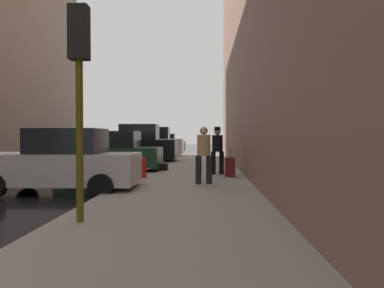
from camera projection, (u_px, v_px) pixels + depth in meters
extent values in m
cube|color=gray|center=(184.00, 190.00, 10.49)|extent=(4.00, 40.00, 0.15)
cube|color=#B7BABF|center=(61.00, 168.00, 10.31)|extent=(4.22, 1.89, 0.84)
cube|color=black|center=(68.00, 141.00, 10.29)|extent=(1.91, 1.59, 0.70)
cylinder|color=black|center=(27.00, 178.00, 11.27)|extent=(0.64, 0.23, 0.64)
cylinder|color=black|center=(117.00, 178.00, 11.20)|extent=(0.64, 0.23, 0.64)
cylinder|color=black|center=(101.00, 186.00, 9.36)|extent=(0.64, 0.23, 0.64)
cube|color=#193828|center=(110.00, 157.00, 15.66)|extent=(4.23, 1.91, 0.84)
cube|color=black|center=(115.00, 139.00, 15.64)|extent=(1.92, 1.60, 0.70)
cylinder|color=black|center=(86.00, 164.00, 16.67)|extent=(0.64, 0.23, 0.64)
cylinder|color=black|center=(70.00, 168.00, 14.83)|extent=(0.64, 0.23, 0.64)
cylinder|color=black|center=(147.00, 165.00, 16.52)|extent=(0.64, 0.23, 0.64)
cylinder|color=black|center=(138.00, 168.00, 14.68)|extent=(0.64, 0.23, 0.64)
cube|color=black|center=(136.00, 149.00, 21.45)|extent=(4.61, 1.86, 1.10)
cube|color=black|center=(140.00, 132.00, 21.42)|extent=(2.08, 1.57, 0.90)
cylinder|color=black|center=(114.00, 157.00, 22.44)|extent=(0.64, 0.22, 0.64)
cylinder|color=black|center=(106.00, 159.00, 20.60)|extent=(0.64, 0.22, 0.64)
cylinder|color=black|center=(164.00, 157.00, 22.31)|extent=(0.64, 0.22, 0.64)
cylinder|color=black|center=(160.00, 159.00, 20.47)|extent=(0.64, 0.22, 0.64)
cube|color=silver|center=(153.00, 146.00, 28.07)|extent=(4.61, 1.85, 1.10)
cube|color=black|center=(155.00, 133.00, 28.04)|extent=(2.07, 1.57, 0.90)
cylinder|color=black|center=(135.00, 152.00, 29.05)|extent=(0.64, 0.22, 0.64)
cylinder|color=black|center=(131.00, 153.00, 27.21)|extent=(0.64, 0.22, 0.64)
cylinder|color=black|center=(174.00, 152.00, 28.95)|extent=(0.64, 0.22, 0.64)
cylinder|color=black|center=(171.00, 153.00, 27.11)|extent=(0.64, 0.22, 0.64)
cube|color=slate|center=(162.00, 146.00, 34.17)|extent=(4.23, 1.91, 0.84)
cube|color=black|center=(164.00, 138.00, 34.15)|extent=(1.92, 1.59, 0.70)
cylinder|color=black|center=(149.00, 149.00, 35.12)|extent=(0.64, 0.23, 0.64)
cylinder|color=black|center=(146.00, 150.00, 33.29)|extent=(0.64, 0.23, 0.64)
cylinder|color=black|center=(178.00, 149.00, 35.07)|extent=(0.64, 0.23, 0.64)
cylinder|color=black|center=(176.00, 150.00, 33.23)|extent=(0.64, 0.23, 0.64)
cylinder|color=red|center=(143.00, 170.00, 12.82)|extent=(0.22, 0.22, 0.55)
sphere|color=red|center=(143.00, 160.00, 12.81)|extent=(0.20, 0.20, 0.20)
cylinder|color=red|center=(138.00, 169.00, 12.83)|extent=(0.10, 0.09, 0.09)
cylinder|color=red|center=(148.00, 169.00, 12.81)|extent=(0.10, 0.09, 0.09)
cylinder|color=#514C0F|center=(79.00, 114.00, 6.23)|extent=(0.12, 0.12, 3.60)
cube|color=black|center=(79.00, 33.00, 6.20)|extent=(0.32, 0.24, 0.90)
sphere|color=red|center=(81.00, 18.00, 6.32)|extent=(0.14, 0.14, 0.14)
sphere|color=yellow|center=(82.00, 35.00, 6.33)|extent=(0.14, 0.14, 0.14)
sphere|color=green|center=(82.00, 51.00, 6.34)|extent=(0.14, 0.14, 0.14)
cylinder|color=black|center=(213.00, 163.00, 13.99)|extent=(0.22, 0.22, 0.85)
cylinder|color=black|center=(222.00, 163.00, 14.05)|extent=(0.22, 0.22, 0.85)
cylinder|color=black|center=(217.00, 143.00, 14.01)|extent=(0.48, 0.48, 0.62)
sphere|color=tan|center=(217.00, 132.00, 14.00)|extent=(0.24, 0.24, 0.24)
cylinder|color=black|center=(217.00, 130.00, 14.00)|extent=(0.34, 0.34, 0.02)
cylinder|color=black|center=(217.00, 128.00, 13.99)|extent=(0.23, 0.23, 0.11)
cylinder|color=black|center=(209.00, 170.00, 11.21)|extent=(0.20, 0.20, 0.85)
cylinder|color=black|center=(198.00, 170.00, 11.19)|extent=(0.20, 0.20, 0.85)
cylinder|color=tan|center=(204.00, 145.00, 11.18)|extent=(0.45, 0.45, 0.62)
sphere|color=tan|center=(204.00, 131.00, 11.17)|extent=(0.24, 0.24, 0.24)
cube|color=#591414|center=(230.00, 167.00, 13.25)|extent=(0.38, 0.58, 0.68)
cylinder|color=#333333|center=(230.00, 152.00, 13.24)|extent=(0.02, 0.02, 0.36)
cube|color=black|center=(164.00, 167.00, 15.72)|extent=(0.32, 0.44, 0.28)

